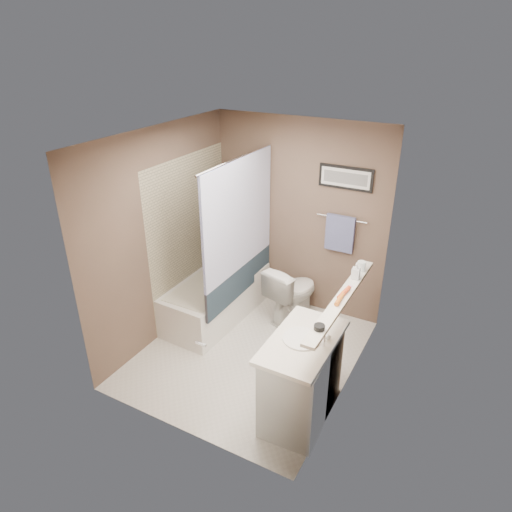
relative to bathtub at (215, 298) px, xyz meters
The scene contains 33 objects.
ground 0.92m from the bathtub, 32.11° to the right, with size 2.50×2.50×0.00m, color silver.
ceiling 2.31m from the bathtub, 32.11° to the right, with size 2.20×2.50×0.04m, color white.
wall_back 1.43m from the bathtub, 45.36° to the left, with size 2.20×0.04×2.40m, color brown.
wall_front 2.09m from the bathtub, 66.20° to the right, with size 2.20×0.04×2.40m, color brown.
wall_left 1.11m from the bathtub, 125.04° to the right, with size 0.04×2.50×2.40m, color brown.
wall_right 2.11m from the bathtub, 14.42° to the right, with size 0.04×2.50×2.40m, color brown.
tile_surround 0.82m from the bathtub, behind, with size 0.02×1.55×2.00m, color #BFB391.
curtain_rod 1.83m from the bathtub, ahead, with size 0.02×0.02×1.55m, color silver.
curtain_upper 1.20m from the bathtub, ahead, with size 0.03×1.45×1.28m, color white.
curtain_lower 0.48m from the bathtub, ahead, with size 0.03×1.45×0.36m, color #253846.
mirror 2.38m from the bathtub, 18.64° to the right, with size 0.02×1.60×1.00m, color silver.
shelf 2.07m from the bathtub, 19.17° to the right, with size 0.12×1.60×0.03m, color silver.
towel_bar 1.83m from the bathtub, 29.80° to the left, with size 0.02×0.02×0.60m, color silver.
towel 1.72m from the bathtub, 29.13° to the left, with size 0.34×0.05×0.44m, color #8993C7.
art_frame 2.15m from the bathtub, 30.36° to the left, with size 0.62×0.03×0.26m, color black.
art_mat 2.14m from the bathtub, 29.89° to the left, with size 0.56×0.00×0.20m, color white.
art_image 2.14m from the bathtub, 29.80° to the left, with size 0.50×0.00×0.13m, color #595959.
door 2.28m from the bathtub, 52.80° to the right, with size 0.80×0.02×2.00m, color silver.
door_handle 2.06m from the bathtub, 59.71° to the right, with size 0.02×0.02×0.10m, color silver.
bathtub is the anchor object (origin of this frame).
tub_rim 0.25m from the bathtub, 135.00° to the right, with size 0.56×1.36×0.02m, color silver.
toilet 0.96m from the bathtub, 25.09° to the left, with size 0.41×0.72×0.73m, color white.
vanity 1.90m from the bathtub, 32.46° to the right, with size 0.50×0.90×0.80m, color silver.
countertop 1.97m from the bathtub, 32.62° to the right, with size 0.54×0.96×0.04m, color white.
sink_basin 1.97m from the bathtub, 32.79° to the right, with size 0.34×0.34×0.01m, color white.
faucet_spout 2.15m from the bathtub, 29.76° to the right, with size 0.02×0.02×0.10m, color silver.
faucet_knob 2.10m from the bathtub, 27.27° to the right, with size 0.05×0.05×0.05m, color white.
candle_bowl_near 2.31m from the bathtub, 33.43° to the right, with size 0.09×0.09×0.04m, color black.
hair_brush_front 2.11m from the bathtub, 21.09° to the right, with size 0.04×0.04×0.22m, color orange.
hair_brush_back 2.07m from the bathtub, 17.80° to the right, with size 0.04×0.04×0.22m, color #D5471E.
pink_comb 2.04m from the bathtub, 14.84° to the right, with size 0.03×0.16×0.01m, color #F797C7.
glass_jar 2.01m from the bathtub, ahead, with size 0.08×0.08×0.10m, color white.
soap_bottle 2.03m from the bathtub, ahead, with size 0.07×0.08×0.17m, color #999999.
Camera 1 is at (2.01, -3.57, 3.24)m, focal length 32.00 mm.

